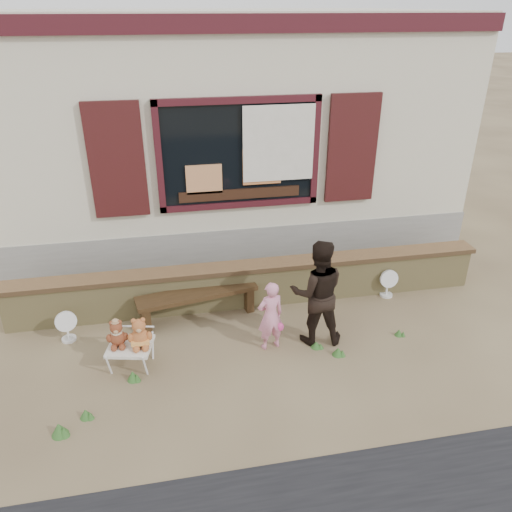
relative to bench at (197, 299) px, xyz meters
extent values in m
plane|color=brown|center=(0.83, -0.74, -0.32)|extent=(80.00, 80.00, 0.00)
cube|color=#BCB598|center=(0.83, 3.76, 2.08)|extent=(8.00, 5.00, 3.20)
cube|color=gray|center=(0.83, 3.76, 0.08)|extent=(8.04, 5.04, 0.80)
cube|color=black|center=(0.83, 1.23, 1.73)|extent=(2.30, 0.04, 1.50)
cube|color=#3E1219|center=(0.83, 1.21, 2.53)|extent=(2.50, 0.08, 0.10)
cube|color=#3E1219|center=(0.83, 1.21, 0.93)|extent=(2.50, 0.08, 0.10)
cube|color=#3E1219|center=(-0.37, 1.21, 1.73)|extent=(0.10, 0.08, 1.70)
cube|color=#3E1219|center=(2.03, 1.21, 1.73)|extent=(0.10, 0.08, 1.70)
cube|color=black|center=(-0.97, 1.20, 1.73)|extent=(0.80, 0.07, 1.70)
cube|color=black|center=(2.63, 1.20, 1.73)|extent=(0.80, 0.07, 1.70)
cube|color=beige|center=(1.43, 1.16, 1.88)|extent=(1.10, 0.02, 1.15)
cube|color=#3E1219|center=(0.83, 1.24, 3.53)|extent=(8.00, 0.12, 0.25)
cube|color=black|center=(0.83, 1.20, 1.11)|extent=(1.90, 0.06, 0.16)
cube|color=tan|center=(0.28, 1.20, 1.38)|extent=(0.55, 0.06, 0.45)
cube|color=#E08447|center=(1.18, 1.20, 1.53)|extent=(0.60, 0.06, 0.55)
cube|color=tan|center=(0.83, 0.26, -0.02)|extent=(7.00, 0.30, 0.60)
cube|color=brown|center=(0.83, 0.26, 0.31)|extent=(7.10, 0.36, 0.07)
cube|color=#302010|center=(0.00, 0.00, 0.09)|extent=(1.76, 0.68, 0.06)
cube|color=#302010|center=(-0.74, -0.14, -0.14)|extent=(0.17, 0.34, 0.37)
cube|color=#302010|center=(0.74, 0.14, -0.14)|extent=(0.17, 0.34, 0.37)
cube|color=silver|center=(-0.91, -0.93, -0.02)|extent=(0.62, 0.57, 0.04)
cylinder|color=silver|center=(-1.18, -1.08, -0.18)|extent=(0.03, 0.03, 0.28)
cylinder|color=silver|center=(-0.74, -1.18, -0.18)|extent=(0.03, 0.03, 0.28)
cylinder|color=silver|center=(-1.09, -0.68, -0.18)|extent=(0.03, 0.03, 0.28)
cylinder|color=silver|center=(-0.65, -0.78, -0.18)|extent=(0.03, 0.03, 0.28)
imported|color=pink|center=(0.88, -0.87, 0.17)|extent=(0.40, 0.30, 0.98)
imported|color=black|center=(1.51, -0.82, 0.41)|extent=(0.79, 0.66, 1.47)
cylinder|color=white|center=(-1.78, -0.21, -0.31)|extent=(0.19, 0.19, 0.04)
cylinder|color=white|center=(-1.78, -0.21, -0.18)|extent=(0.03, 0.03, 0.25)
cylinder|color=white|center=(-1.78, -0.21, -0.01)|extent=(0.30, 0.19, 0.29)
cylinder|color=white|center=(2.94, 0.06, -0.31)|extent=(0.19, 0.19, 0.04)
cylinder|color=white|center=(2.94, 0.06, -0.18)|extent=(0.03, 0.03, 0.25)
cylinder|color=white|center=(2.94, 0.06, 0.00)|extent=(0.29, 0.10, 0.29)
cone|color=#336327|center=(-0.90, -1.20, -0.26)|extent=(0.14, 0.14, 0.13)
cone|color=#336327|center=(-1.64, -1.94, -0.24)|extent=(0.18, 0.18, 0.16)
cone|color=#336327|center=(-1.39, -1.73, -0.27)|extent=(0.14, 0.14, 0.11)
cone|color=#336327|center=(2.67, -0.96, -0.27)|extent=(0.11, 0.11, 0.10)
cone|color=#336327|center=(1.71, -1.21, -0.27)|extent=(0.15, 0.15, 0.11)
cone|color=#336327|center=(1.48, -1.00, -0.28)|extent=(0.15, 0.15, 0.09)
camera|label=1|loc=(-0.33, -6.13, 3.76)|focal=35.00mm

